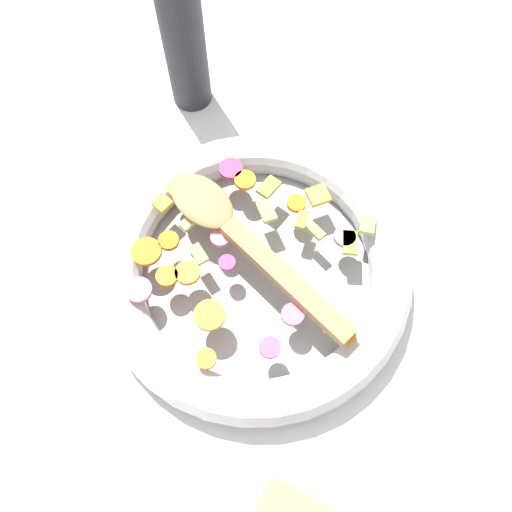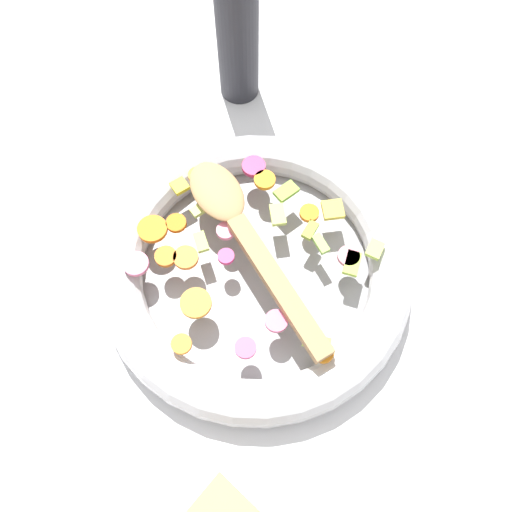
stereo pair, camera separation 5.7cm
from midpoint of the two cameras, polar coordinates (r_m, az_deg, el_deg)
ground_plane at (r=0.61m, az=-2.64°, el=-2.26°), size 4.00×4.00×0.00m
skillet at (r=0.59m, az=-2.72°, el=-1.43°), size 0.37×0.37×0.05m
chopped_vegetables at (r=0.57m, az=-5.03°, el=0.46°), size 0.26×0.28×0.01m
wooden_spoon at (r=0.57m, az=-4.95°, el=2.20°), size 0.12×0.27×0.01m
pepper_mill at (r=0.70m, az=-10.81°, el=23.17°), size 0.06×0.06×0.23m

